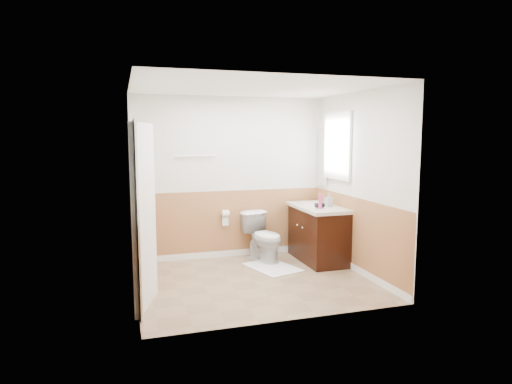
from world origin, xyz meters
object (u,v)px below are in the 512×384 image
object	(u,v)px
lotion_bottle	(320,201)
soap_dispenser	(329,200)
vanity_cabinet	(318,235)
bath_mat	(272,267)
toilet	(264,237)

from	to	relation	value
lotion_bottle	soap_dispenser	distance (m)	0.28
vanity_cabinet	lotion_bottle	xyz separation A→B (m)	(-0.10, -0.26, 0.56)
bath_mat	lotion_bottle	size ratio (longest dim) A/B	3.64
toilet	bath_mat	world-z (taller)	toilet
bath_mat	vanity_cabinet	distance (m)	0.91
lotion_bottle	soap_dispenser	world-z (taller)	lotion_bottle
toilet	soap_dispenser	xyz separation A→B (m)	(0.92, -0.32, 0.58)
bath_mat	soap_dispenser	distance (m)	1.32
soap_dispenser	lotion_bottle	bearing A→B (deg)	-141.22
bath_mat	soap_dispenser	xyz separation A→B (m)	(0.92, 0.09, 0.94)
toilet	bath_mat	distance (m)	0.54
toilet	vanity_cabinet	size ratio (longest dim) A/B	0.67
vanity_cabinet	soap_dispenser	xyz separation A→B (m)	(0.12, -0.09, 0.55)
bath_mat	toilet	bearing A→B (deg)	90.00
bath_mat	soap_dispenser	size ratio (longest dim) A/B	3.99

